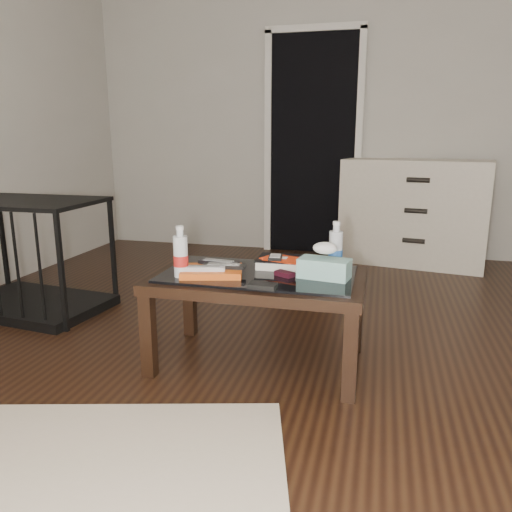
{
  "coord_description": "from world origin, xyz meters",
  "views": [
    {
      "loc": [
        0.25,
        -2.27,
        1.1
      ],
      "look_at": [
        -0.31,
        -0.07,
        0.55
      ],
      "focal_mm": 35.0,
      "sensor_mm": 36.0,
      "label": 1
    }
  ],
  "objects": [
    {
      "name": "dvd_mailers",
      "position": [
        -0.21,
        0.07,
        0.51
      ],
      "size": [
        0.23,
        0.2,
        0.01
      ],
      "primitive_type": "cube",
      "rotation": [
        0.0,
        0.0,
        -0.42
      ],
      "color": "red",
      "rests_on": "textbook"
    },
    {
      "name": "ipod",
      "position": [
        -0.24,
        0.05,
        0.52
      ],
      "size": [
        0.08,
        0.11,
        0.02
      ],
      "primitive_type": "cube",
      "rotation": [
        0.0,
        0.0,
        0.14
      ],
      "color": "black",
      "rests_on": "dvd_mailers"
    },
    {
      "name": "remote_silver",
      "position": [
        -0.53,
        -0.17,
        0.5
      ],
      "size": [
        0.21,
        0.1,
        0.02
      ],
      "primitive_type": "cube",
      "rotation": [
        0.0,
        0.0,
        0.24
      ],
      "color": "silver",
      "rests_on": "magazines"
    },
    {
      "name": "textbook",
      "position": [
        -0.21,
        0.09,
        0.48
      ],
      "size": [
        0.25,
        0.21,
        0.05
      ],
      "primitive_type": "cube",
      "rotation": [
        0.0,
        0.0,
        0.02
      ],
      "color": "black",
      "rests_on": "coffee_table"
    },
    {
      "name": "remote_black_back",
      "position": [
        -0.5,
        -0.05,
        0.5
      ],
      "size": [
        0.2,
        0.07,
        0.02
      ],
      "primitive_type": "cube",
      "rotation": [
        0.0,
        0.0,
        -0.13
      ],
      "color": "black",
      "rests_on": "magazines"
    },
    {
      "name": "water_bottle_right",
      "position": [
        0.05,
        0.11,
        0.58
      ],
      "size": [
        0.08,
        0.08,
        0.24
      ],
      "primitive_type": "cylinder",
      "rotation": [
        0.0,
        0.0,
        -0.29
      ],
      "color": "silver",
      "rests_on": "coffee_table"
    },
    {
      "name": "pet_crate",
      "position": [
        -1.9,
        0.36,
        0.23
      ],
      "size": [
        0.97,
        0.71,
        0.71
      ],
      "rotation": [
        0.0,
        0.0,
        -0.12
      ],
      "color": "black",
      "rests_on": "ground"
    },
    {
      "name": "ground",
      "position": [
        0.0,
        0.0,
        0.0
      ],
      "size": [
        5.0,
        5.0,
        0.0
      ],
      "primitive_type": "plane",
      "color": "black",
      "rests_on": "ground"
    },
    {
      "name": "dresser",
      "position": [
        0.53,
        2.23,
        0.45
      ],
      "size": [
        1.27,
        0.71,
        0.9
      ],
      "rotation": [
        0.0,
        0.0,
        -0.18
      ],
      "color": "beige",
      "rests_on": "ground"
    },
    {
      "name": "flip_phone",
      "position": [
        -0.17,
        -0.07,
        0.47
      ],
      "size": [
        0.1,
        0.09,
        0.02
      ],
      "primitive_type": "cube",
      "rotation": [
        0.0,
        0.0,
        -0.51
      ],
      "color": "black",
      "rests_on": "coffee_table"
    },
    {
      "name": "doorway",
      "position": [
        -0.4,
        2.47,
        1.02
      ],
      "size": [
        0.9,
        0.08,
        2.07
      ],
      "color": "black",
      "rests_on": "ground"
    },
    {
      "name": "tissue_box",
      "position": [
        0.01,
        -0.05,
        0.51
      ],
      "size": [
        0.25,
        0.16,
        0.09
      ],
      "primitive_type": "cube",
      "rotation": [
        0.0,
        0.0,
        -0.17
      ],
      "color": "teal",
      "rests_on": "coffee_table"
    },
    {
      "name": "wallet",
      "position": [
        -0.23,
        -0.28,
        0.47
      ],
      "size": [
        0.12,
        0.08,
        0.02
      ],
      "primitive_type": "cube",
      "rotation": [
        0.0,
        0.0,
        -0.05
      ],
      "color": "black",
      "rests_on": "coffee_table"
    },
    {
      "name": "water_bottle_left",
      "position": [
        -0.63,
        -0.19,
        0.58
      ],
      "size": [
        0.07,
        0.07,
        0.24
      ],
      "primitive_type": "cylinder",
      "rotation": [
        0.0,
        0.0,
        0.0
      ],
      "color": "silver",
      "rests_on": "coffee_table"
    },
    {
      "name": "coffee_table",
      "position": [
        -0.3,
        -0.04,
        0.4
      ],
      "size": [
        1.0,
        0.6,
        0.46
      ],
      "color": "black",
      "rests_on": "ground"
    },
    {
      "name": "magazines",
      "position": [
        -0.51,
        -0.12,
        0.48
      ],
      "size": [
        0.32,
        0.27,
        0.03
      ],
      "primitive_type": "cube",
      "rotation": [
        0.0,
        0.0,
        0.26
      ],
      "color": "#D05213",
      "rests_on": "coffee_table"
    },
    {
      "name": "room_shell",
      "position": [
        0.0,
        0.0,
        1.62
      ],
      "size": [
        5.0,
        5.0,
        5.0
      ],
      "color": "#BCB8AD",
      "rests_on": "ground"
    },
    {
      "name": "remote_black_front",
      "position": [
        -0.45,
        -0.11,
        0.5
      ],
      "size": [
        0.2,
        0.07,
        0.02
      ],
      "primitive_type": "cube",
      "rotation": [
        0.0,
        0.0,
        0.12
      ],
      "color": "black",
      "rests_on": "magazines"
    }
  ]
}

